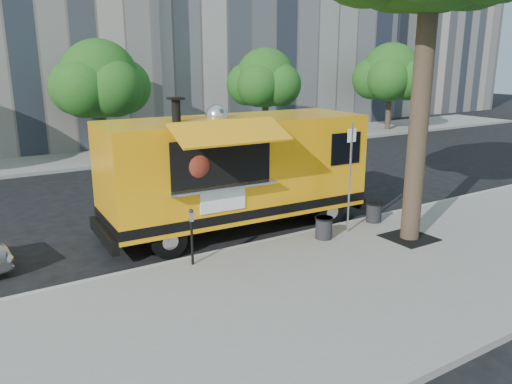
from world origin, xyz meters
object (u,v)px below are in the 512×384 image
Objects in this scene: far_tree_d at (391,72)px; food_truck at (235,169)px; far_tree_b at (99,79)px; trash_bin_right at (374,211)px; sign_post at (350,171)px; far_tree_c at (265,78)px; trash_bin_left at (324,227)px; parking_meter at (192,230)px.

far_tree_d reaches higher than food_truck.
far_tree_b is 0.97× the size of far_tree_d.
food_truck is at bearing 152.19° from trash_bin_right.
far_tree_d is 1.88× the size of sign_post.
far_tree_d reaches higher than sign_post.
far_tree_b is 9.01m from far_tree_c.
far_tree_d is 22.38m from food_truck.
sign_post is 3.13m from food_truck.
sign_post reaches higher than trash_bin_right.
trash_bin_right is (2.13, 0.31, -0.00)m from trash_bin_left.
far_tree_b is 9.54× the size of trash_bin_left.
food_truck is at bearing 40.49° from parking_meter.
far_tree_d is at bearing 40.70° from sign_post.
far_tree_c is 14.84m from food_truck.
far_tree_d reaches higher than far_tree_c.
far_tree_c is at bearing -1.91° from far_tree_b.
trash_bin_right is (1.24, 0.25, -1.39)m from sign_post.
far_tree_c is 3.90× the size of parking_meter.
far_tree_c is 0.92× the size of far_tree_d.
food_truck is (-8.75, -11.83, -1.94)m from far_tree_c.
sign_post is (-16.45, -14.15, -2.04)m from far_tree_d.
trash_bin_right is (-5.21, -13.70, -3.26)m from far_tree_c.
far_tree_b is 14.89m from trash_bin_right.
far_tree_d is 21.79m from sign_post.
trash_bin_right is at bearing 8.32° from trash_bin_left.
trash_bin_left is at bearing -4.07° from parking_meter.
parking_meter is 3.06m from food_truck.
far_tree_d reaches higher than parking_meter.
parking_meter is (-21.00, -13.95, -2.91)m from far_tree_d.
far_tree_b is 1.83× the size of sign_post.
far_tree_d is at bearing 33.60° from parking_meter.
far_tree_b is at bearing 178.09° from far_tree_c.
food_truck reaches higher than trash_bin_right.
sign_post is (-6.45, -13.95, -1.87)m from far_tree_c.
far_tree_d is 22.68m from trash_bin_left.
far_tree_b is 0.71× the size of food_truck.
sign_post is at bearing -79.85° from far_tree_b.
sign_post is at bearing -40.06° from food_truck.
trash_bin_left is at bearing -140.66° from far_tree_d.
far_tree_b is 12.31m from food_truck.
trash_bin_right is at bearing -137.57° from far_tree_d.
far_tree_d is 9.79× the size of trash_bin_left.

